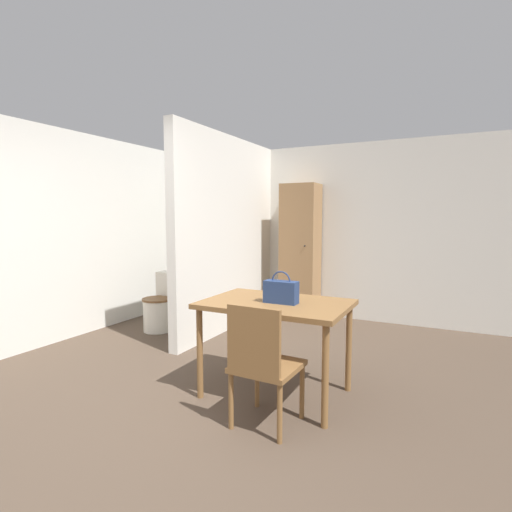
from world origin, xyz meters
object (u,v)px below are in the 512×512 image
at_px(wooden_chair, 262,362).
at_px(handbag, 281,291).
at_px(wooden_cabinet, 300,251).
at_px(toilet, 161,306).
at_px(dining_table, 276,312).

relative_size(wooden_chair, handbag, 3.28).
bearing_deg(wooden_cabinet, wooden_chair, -74.22).
distance_m(toilet, handbag, 2.51).
bearing_deg(dining_table, wooden_chair, -75.71).
bearing_deg(handbag, wooden_chair, -81.03).
bearing_deg(toilet, handbag, -27.12).
xyz_separation_m(dining_table, handbag, (0.06, -0.03, 0.18)).
xyz_separation_m(handbag, wooden_cabinet, (-0.79, 2.56, 0.09)).
distance_m(dining_table, handbag, 0.19).
bearing_deg(wooden_cabinet, toilet, -133.76).
bearing_deg(wooden_chair, handbag, 101.43).
bearing_deg(dining_table, handbag, -29.11).
height_order(toilet, wooden_cabinet, wooden_cabinet).
xyz_separation_m(dining_table, wooden_chair, (0.14, -0.54, -0.22)).
height_order(dining_table, toilet, dining_table).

